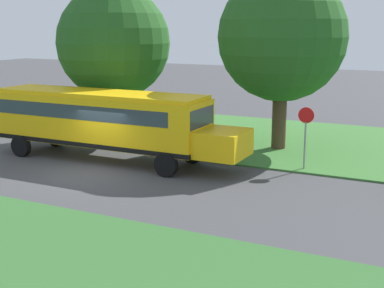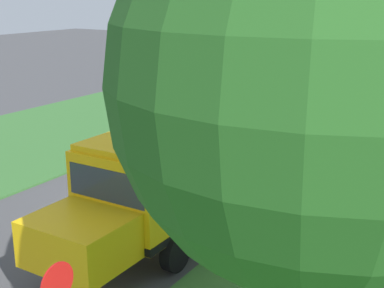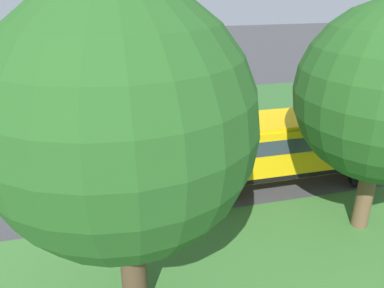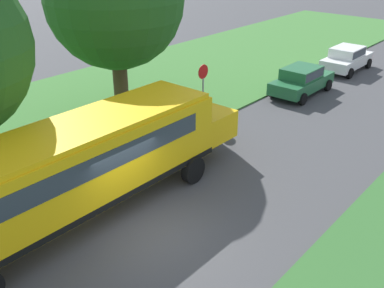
% 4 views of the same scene
% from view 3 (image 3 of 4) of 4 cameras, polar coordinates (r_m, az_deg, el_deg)
% --- Properties ---
extents(ground_plane, '(120.00, 120.00, 0.00)m').
position_cam_3_polar(ground_plane, '(19.23, 6.16, -2.93)').
color(ground_plane, '#424244').
extents(grass_far_side, '(10.00, 80.00, 0.07)m').
position_cam_3_polar(grass_far_side, '(27.19, -0.32, 5.38)').
color(grass_far_side, '#33662D').
rests_on(grass_far_side, ground).
extents(school_bus, '(2.84, 12.42, 3.16)m').
position_cam_3_polar(school_bus, '(16.77, 11.66, -0.17)').
color(school_bus, yellow).
rests_on(school_bus, ground).
extents(oak_tree_roadside_mid, '(6.25, 6.25, 8.70)m').
position_cam_3_polar(oak_tree_roadside_mid, '(8.66, -9.88, 2.75)').
color(oak_tree_roadside_mid, '#4C3826').
rests_on(oak_tree_roadside_mid, ground).
extents(stop_sign, '(0.08, 0.68, 2.74)m').
position_cam_3_polar(stop_sign, '(13.46, -19.92, -8.40)').
color(stop_sign, gray).
rests_on(stop_sign, ground).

